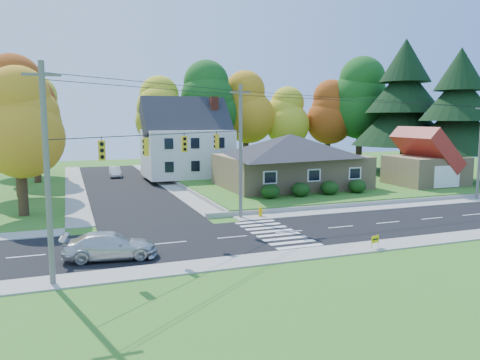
# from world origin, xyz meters

# --- Properties ---
(ground) EXTENTS (120.00, 120.00, 0.00)m
(ground) POSITION_xyz_m (0.00, 0.00, 0.00)
(ground) COLOR #3D7923
(road_main) EXTENTS (90.00, 8.00, 0.02)m
(road_main) POSITION_xyz_m (0.00, 0.00, 0.01)
(road_main) COLOR black
(road_main) RESTS_ON ground
(road_cross) EXTENTS (8.00, 44.00, 0.02)m
(road_cross) POSITION_xyz_m (-8.00, 26.00, 0.01)
(road_cross) COLOR black
(road_cross) RESTS_ON ground
(sidewalk_north) EXTENTS (90.00, 2.00, 0.08)m
(sidewalk_north) POSITION_xyz_m (0.00, 5.00, 0.04)
(sidewalk_north) COLOR #9C9A90
(sidewalk_north) RESTS_ON ground
(sidewalk_south) EXTENTS (90.00, 2.00, 0.08)m
(sidewalk_south) POSITION_xyz_m (0.00, -5.00, 0.04)
(sidewalk_south) COLOR #9C9A90
(sidewalk_south) RESTS_ON ground
(lawn) EXTENTS (30.00, 30.00, 0.50)m
(lawn) POSITION_xyz_m (13.00, 21.00, 0.25)
(lawn) COLOR #3D7923
(lawn) RESTS_ON ground
(ranch_house) EXTENTS (14.60, 10.60, 5.40)m
(ranch_house) POSITION_xyz_m (8.00, 16.00, 3.27)
(ranch_house) COLOR tan
(ranch_house) RESTS_ON lawn
(colonial_house) EXTENTS (10.40, 8.40, 9.60)m
(colonial_house) POSITION_xyz_m (0.04, 28.00, 4.58)
(colonial_house) COLOR silver
(colonial_house) RESTS_ON lawn
(garage) EXTENTS (7.30, 6.30, 4.60)m
(garage) POSITION_xyz_m (22.00, 11.99, 2.84)
(garage) COLOR tan
(garage) RESTS_ON lawn
(hedge_row) EXTENTS (10.70, 1.70, 1.27)m
(hedge_row) POSITION_xyz_m (7.50, 9.80, 1.14)
(hedge_row) COLOR #163A10
(hedge_row) RESTS_ON lawn
(traffic_infrastructure) EXTENTS (38.10, 10.66, 10.00)m
(traffic_infrastructure) POSITION_xyz_m (-0.15, 1.35, 5.15)
(traffic_infrastructure) COLOR #666059
(traffic_infrastructure) RESTS_ON ground
(tree_lot_0) EXTENTS (6.72, 6.72, 12.51)m
(tree_lot_0) POSITION_xyz_m (-2.00, 34.00, 8.31)
(tree_lot_0) COLOR #3F2A19
(tree_lot_0) RESTS_ON lawn
(tree_lot_1) EXTENTS (7.84, 7.84, 14.60)m
(tree_lot_1) POSITION_xyz_m (4.00, 33.00, 9.61)
(tree_lot_1) COLOR #3F2A19
(tree_lot_1) RESTS_ON lawn
(tree_lot_2) EXTENTS (7.28, 7.28, 13.56)m
(tree_lot_2) POSITION_xyz_m (10.00, 34.00, 8.96)
(tree_lot_2) COLOR #3F2A19
(tree_lot_2) RESTS_ON lawn
(tree_lot_3) EXTENTS (6.16, 6.16, 11.47)m
(tree_lot_3) POSITION_xyz_m (16.00, 33.00, 7.65)
(tree_lot_3) COLOR #3F2A19
(tree_lot_3) RESTS_ON lawn
(tree_lot_4) EXTENTS (6.72, 6.72, 12.51)m
(tree_lot_4) POSITION_xyz_m (22.00, 32.00, 8.31)
(tree_lot_4) COLOR #3F2A19
(tree_lot_4) RESTS_ON lawn
(tree_lot_5) EXTENTS (8.40, 8.40, 15.64)m
(tree_lot_5) POSITION_xyz_m (26.00, 30.00, 10.27)
(tree_lot_5) COLOR #3F2A19
(tree_lot_5) RESTS_ON lawn
(conifer_east_a) EXTENTS (12.80, 12.80, 16.96)m
(conifer_east_a) POSITION_xyz_m (27.00, 22.00, 9.39)
(conifer_east_a) COLOR #3F2A19
(conifer_east_a) RESTS_ON lawn
(conifer_east_b) EXTENTS (11.20, 11.20, 14.84)m
(conifer_east_b) POSITION_xyz_m (28.00, 14.00, 8.28)
(conifer_east_b) COLOR #3F2A19
(conifer_east_b) RESTS_ON lawn
(tree_west_0) EXTENTS (6.16, 6.16, 11.47)m
(tree_west_0) POSITION_xyz_m (-17.00, 12.00, 7.15)
(tree_west_0) COLOR #3F2A19
(tree_west_0) RESTS_ON ground
(tree_west_1) EXTENTS (7.28, 7.28, 13.56)m
(tree_west_1) POSITION_xyz_m (-18.00, 22.00, 8.46)
(tree_west_1) COLOR #3F2A19
(tree_west_1) RESTS_ON ground
(tree_west_2) EXTENTS (6.72, 6.72, 12.51)m
(tree_west_2) POSITION_xyz_m (-17.00, 32.00, 7.81)
(tree_west_2) COLOR #3F2A19
(tree_west_2) RESTS_ON ground
(tree_west_3) EXTENTS (7.84, 7.84, 14.60)m
(tree_west_3) POSITION_xyz_m (-19.00, 40.00, 9.11)
(tree_west_3) COLOR #3F2A19
(tree_west_3) RESTS_ON ground
(silver_sedan) EXTENTS (5.19, 2.66, 1.44)m
(silver_sedan) POSITION_xyz_m (-11.67, -2.07, 0.74)
(silver_sedan) COLOR silver
(silver_sedan) RESTS_ON road_main
(white_car) EXTENTS (1.58, 4.04, 1.31)m
(white_car) POSITION_xyz_m (-7.97, 33.98, 0.68)
(white_car) COLOR white
(white_car) RESTS_ON road_cross
(fire_hydrant) EXTENTS (0.45, 0.36, 0.81)m
(fire_hydrant) POSITION_xyz_m (0.06, 5.01, 0.39)
(fire_hydrant) COLOR #DCAC00
(fire_hydrant) RESTS_ON ground
(yard_sign) EXTENTS (0.62, 0.21, 0.80)m
(yard_sign) POSITION_xyz_m (2.85, -5.42, 0.57)
(yard_sign) COLOR black
(yard_sign) RESTS_ON ground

